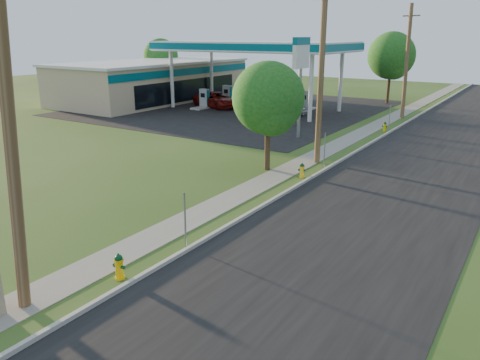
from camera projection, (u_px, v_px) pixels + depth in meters
The scene contains 26 objects.
ground_plane at pixel (82, 301), 12.87m from camera, with size 140.00×140.00×0.00m, color #274715.
road at pixel (362, 219), 18.53m from camera, with size 8.00×120.00×0.02m, color black.
curb at pixel (274, 199), 20.59m from camera, with size 0.15×120.00×0.15m, color #A9A69B.
sidewalk at pixel (241, 193), 21.52m from camera, with size 1.50×120.00×0.03m, color gray.
forecourt at pixel (237, 108), 46.81m from camera, with size 26.00×28.00×0.02m, color black.
utility_pole_near at pixel (10, 133), 10.95m from camera, with size 1.40×0.32×9.48m.
utility_pole_mid at pixel (321, 74), 25.32m from camera, with size 1.40×0.32×9.80m.
utility_pole_far at pixel (407, 62), 39.77m from camera, with size 1.40×0.32×9.50m.
sign_post_near at pixel (185, 220), 15.81m from camera, with size 0.05×0.04×2.00m, color gray.
sign_post_mid at pixel (324, 151), 25.25m from camera, with size 0.05×0.04×2.00m, color gray.
sign_post_far at pixel (390, 118), 35.02m from camera, with size 0.05×0.04×2.00m, color gray.
gas_canopy at pixel (254, 47), 44.01m from camera, with size 18.18×9.18×6.40m.
fuel_pump_nw at pixel (204, 101), 46.29m from camera, with size 1.20×3.20×1.90m.
fuel_pump_ne at pixel (285, 108), 41.61m from camera, with size 1.20×3.20×1.90m.
fuel_pump_sw at pixel (227, 97), 49.50m from camera, with size 1.20×3.20×1.90m.
fuel_pump_se at pixel (305, 103), 44.81m from camera, with size 1.20×3.20×1.90m.
convenience_store at pixel (154, 80), 51.89m from camera, with size 10.40×22.40×4.25m.
price_pylon at pixel (301, 59), 31.61m from camera, with size 0.34×2.04×6.85m.
tree_verge at pixel (269, 101), 24.19m from camera, with size 3.80×3.80×5.76m.
tree_lot at pixel (392, 58), 48.39m from camera, with size 4.85×4.85×7.35m.
tree_back at pixel (161, 57), 59.17m from camera, with size 4.34×4.34×6.57m.
hydrant_near at pixel (119, 266), 13.94m from camera, with size 0.42×0.37×0.82m.
hydrant_mid at pixel (302, 170), 23.89m from camera, with size 0.39×0.35×0.77m.
hydrant_far at pixel (385, 127), 35.33m from camera, with size 0.37×0.33×0.73m.
car_red at pixel (217, 100), 46.75m from camera, with size 2.58×5.60×1.56m, color maroon.
car_silver at pixel (285, 107), 42.51m from camera, with size 1.60×3.98×1.36m, color silver.
Camera 1 is at (9.81, -7.10, 7.01)m, focal length 35.00 mm.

